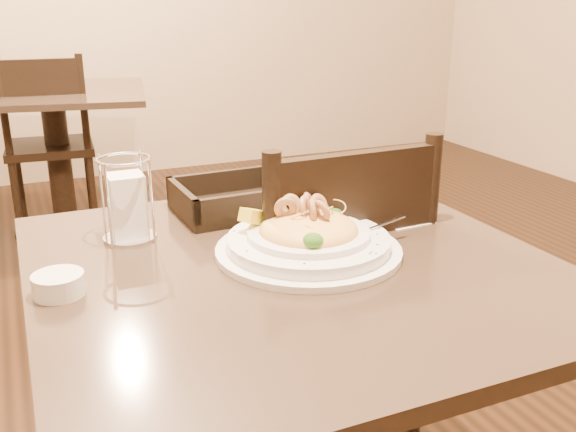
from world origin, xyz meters
name	(u,v)px	position (x,y,z in m)	size (l,w,h in m)	color
main_table	(292,374)	(0.00, 0.00, 0.51)	(0.90, 0.90, 0.74)	black
background_table	(56,137)	(-0.23, 2.45, 0.51)	(1.04, 1.04, 0.74)	black
dining_chair_near	(322,316)	(0.17, 0.20, 0.50)	(0.43, 0.43, 0.93)	black
dining_chair_far	(49,140)	(-0.26, 2.43, 0.50)	(0.45, 0.45, 0.93)	black
pasta_bowl	(308,238)	(0.04, 0.02, 0.77)	(0.38, 0.34, 0.11)	white
drink_glass	(404,194)	(0.30, 0.11, 0.80)	(0.11, 0.11, 0.12)	white
bread_basket	(235,201)	(0.00, 0.31, 0.76)	(0.25, 0.21, 0.07)	black
napkin_caddy	(127,204)	(-0.25, 0.23, 0.81)	(0.10, 0.10, 0.16)	silver
side_plate	(273,210)	(0.07, 0.27, 0.75)	(0.16, 0.16, 0.01)	white
butter_ramekin	(59,284)	(-0.40, 0.03, 0.76)	(0.08, 0.08, 0.04)	white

